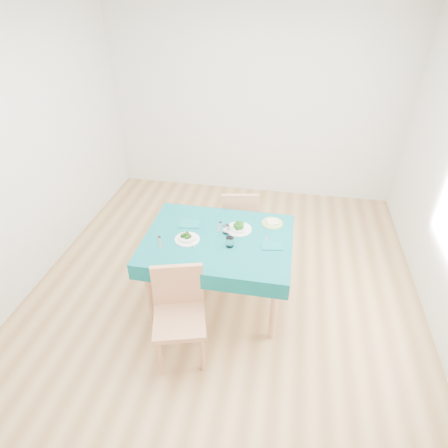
% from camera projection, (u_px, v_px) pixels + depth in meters
% --- Properties ---
extents(room_shell, '(4.02, 4.52, 2.73)m').
position_uv_depth(room_shell, '(224.00, 176.00, 3.19)').
color(room_shell, olive).
rests_on(room_shell, ground).
extents(table, '(1.35, 1.03, 0.76)m').
position_uv_depth(table, '(218.00, 269.00, 3.65)').
color(table, '#085A5D').
rests_on(table, ground).
extents(chair_near, '(0.53, 0.56, 1.05)m').
position_uv_depth(chair_near, '(179.00, 312.00, 3.00)').
color(chair_near, tan).
rests_on(chair_near, ground).
extents(chair_far, '(0.47, 0.50, 0.99)m').
position_uv_depth(chair_far, '(239.00, 214.00, 4.27)').
color(chair_far, tan).
rests_on(chair_far, ground).
extents(bowl_near, '(0.23, 0.23, 0.07)m').
position_uv_depth(bowl_near, '(187.00, 237.00, 3.40)').
color(bowl_near, white).
rests_on(bowl_near, table).
extents(bowl_far, '(0.25, 0.25, 0.08)m').
position_uv_depth(bowl_far, '(239.00, 226.00, 3.53)').
color(bowl_far, white).
rests_on(bowl_far, table).
extents(fork_near, '(0.09, 0.18, 0.00)m').
position_uv_depth(fork_near, '(160.00, 242.00, 3.39)').
color(fork_near, silver).
rests_on(fork_near, table).
extents(knife_near, '(0.08, 0.20, 0.00)m').
position_uv_depth(knife_near, '(194.00, 242.00, 3.39)').
color(knife_near, silver).
rests_on(knife_near, table).
extents(fork_far, '(0.02, 0.18, 0.00)m').
position_uv_depth(fork_far, '(219.00, 227.00, 3.59)').
color(fork_far, silver).
rests_on(fork_far, table).
extents(knife_far, '(0.03, 0.22, 0.00)m').
position_uv_depth(knife_far, '(266.00, 243.00, 3.37)').
color(knife_far, silver).
rests_on(knife_far, table).
extents(napkin_near, '(0.22, 0.17, 0.01)m').
position_uv_depth(napkin_near, '(189.00, 224.00, 3.62)').
color(napkin_near, '#0C6467').
rests_on(napkin_near, table).
extents(napkin_far, '(0.20, 0.15, 0.01)m').
position_uv_depth(napkin_far, '(272.00, 246.00, 3.34)').
color(napkin_far, '#0C6467').
rests_on(napkin_far, table).
extents(tumbler_center, '(0.06, 0.06, 0.08)m').
position_uv_depth(tumbler_center, '(226.00, 229.00, 3.48)').
color(tumbler_center, white).
rests_on(tumbler_center, table).
extents(tumbler_side, '(0.07, 0.07, 0.09)m').
position_uv_depth(tumbler_side, '(230.00, 242.00, 3.31)').
color(tumbler_side, white).
rests_on(tumbler_side, table).
extents(side_plate, '(0.21, 0.21, 0.01)m').
position_uv_depth(side_plate, '(272.00, 223.00, 3.64)').
color(side_plate, '#99C05D').
rests_on(side_plate, table).
extents(bread_slice, '(0.13, 0.13, 0.02)m').
position_uv_depth(bread_slice, '(272.00, 222.00, 3.63)').
color(bread_slice, beige).
rests_on(bread_slice, side_plate).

